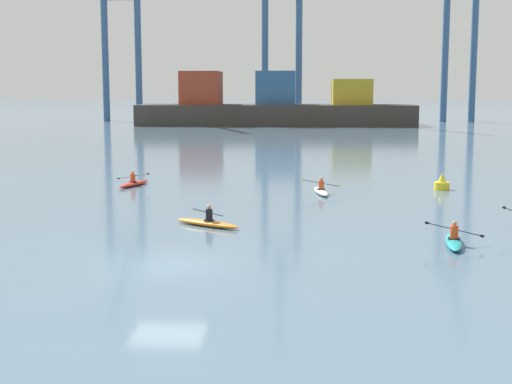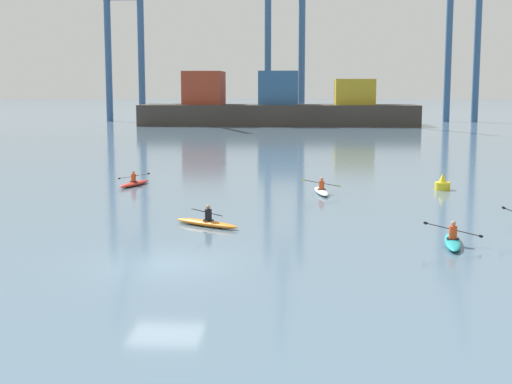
% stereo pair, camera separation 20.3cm
% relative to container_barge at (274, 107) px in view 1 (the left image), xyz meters
% --- Properties ---
extents(ground_plane, '(800.00, 800.00, 0.00)m').
position_rel_container_barge_xyz_m(ground_plane, '(0.08, -96.11, -2.95)').
color(ground_plane, slate).
extents(container_barge, '(44.64, 11.61, 8.74)m').
position_rel_container_barge_xyz_m(container_barge, '(0.00, 0.00, 0.00)').
color(container_barge, '#38332D').
rests_on(container_barge, ground).
extents(gantry_crane_west, '(7.28, 16.99, 35.95)m').
position_rel_container_barge_xyz_m(gantry_crane_west, '(-28.12, 11.94, 14.68)').
color(gantry_crane_west, '#335684').
rests_on(gantry_crane_west, ground).
extents(gantry_crane_west_mid, '(7.34, 18.72, 39.64)m').
position_rel_container_barge_xyz_m(gantry_crane_west_mid, '(0.85, 13.47, 15.55)').
color(gantry_crane_west_mid, '#335684').
rests_on(gantry_crane_west_mid, ground).
extents(gantry_crane_east_mid, '(6.22, 17.87, 38.61)m').
position_rel_container_barge_xyz_m(gantry_crane_east_mid, '(32.57, 13.77, 15.92)').
color(gantry_crane_east_mid, '#335684').
rests_on(gantry_crane_east_mid, ground).
extents(channel_buoy, '(0.90, 0.90, 1.00)m').
position_rel_container_barge_xyz_m(channel_buoy, '(12.94, -76.68, -2.59)').
color(channel_buoy, yellow).
rests_on(channel_buoy, ground).
extents(kayak_white, '(2.25, 3.45, 0.95)m').
position_rel_container_barge_xyz_m(kayak_white, '(5.75, -78.76, -2.77)').
color(kayak_white, silver).
rests_on(kayak_white, ground).
extents(kayak_teal, '(2.24, 3.45, 0.95)m').
position_rel_container_barge_xyz_m(kayak_teal, '(10.49, -92.29, -2.77)').
color(kayak_teal, teal).
rests_on(kayak_teal, ground).
extents(kayak_red, '(2.18, 3.43, 0.95)m').
position_rel_container_barge_xyz_m(kayak_red, '(-5.70, -76.14, -2.77)').
color(kayak_red, red).
rests_on(kayak_red, ground).
extents(kayak_orange, '(3.19, 2.33, 0.99)m').
position_rel_container_barge_xyz_m(kayak_orange, '(0.57, -89.08, -2.77)').
color(kayak_orange, orange).
rests_on(kayak_orange, ground).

